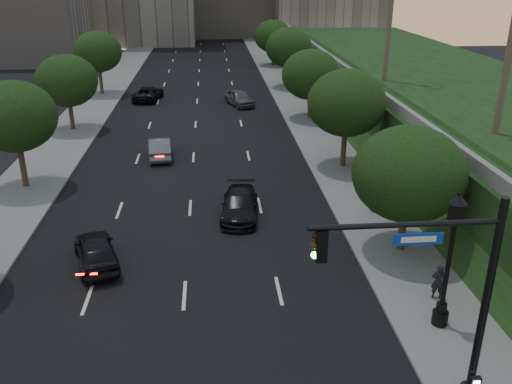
{
  "coord_description": "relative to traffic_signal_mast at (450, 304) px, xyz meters",
  "views": [
    {
      "loc": [
        1.35,
        -14.53,
        12.74
      ],
      "look_at": [
        3.23,
        7.44,
        3.6
      ],
      "focal_mm": 38.0,
      "sensor_mm": 36.0,
      "label": 1
    }
  ],
  "objects": [
    {
      "name": "sedan_mid_left",
      "position": [
        -10.55,
        25.03,
        -2.95
      ],
      "size": [
        1.96,
        4.51,
        1.44
      ],
      "primitive_type": "imported",
      "rotation": [
        0.0,
        0.0,
        3.24
      ],
      "color": "slate",
      "rests_on": "ground"
    },
    {
      "name": "pedestrian_b",
      "position": [
        2.82,
        13.87,
        -2.69
      ],
      "size": [
        0.83,
        0.66,
        1.66
      ],
      "primitive_type": "imported",
      "rotation": [
        0.0,
        0.0,
        3.18
      ],
      "color": "black",
      "rests_on": "sidewalk_right"
    },
    {
      "name": "sedan_far_right",
      "position": [
        -3.88,
        40.55,
        -2.88
      ],
      "size": [
        3.26,
        4.98,
        1.58
      ],
      "primitive_type": "imported",
      "rotation": [
        0.0,
        0.0,
        0.33
      ],
      "color": "#505357",
      "rests_on": "ground"
    },
    {
      "name": "tree_right_b",
      "position": [
        2.16,
        21.7,
        0.84
      ],
      "size": [
        5.2,
        5.2,
        6.74
      ],
      "color": "#38281C",
      "rests_on": "ground"
    },
    {
      "name": "tree_right_a",
      "position": [
        2.16,
        9.7,
        0.35
      ],
      "size": [
        5.2,
        5.2,
        6.24
      ],
      "color": "#38281C",
      "rests_on": "ground"
    },
    {
      "name": "sedan_far_left",
      "position": [
        -13.18,
        43.67,
        -2.96
      ],
      "size": [
        3.1,
        5.42,
        1.43
      ],
      "primitive_type": "imported",
      "rotation": [
        0.0,
        0.0,
        2.99
      ],
      "color": "black",
      "rests_on": "ground"
    },
    {
      "name": "office_block_filler",
      "position": [
        -34.14,
        71.7,
        3.33
      ],
      "size": [
        18.0,
        16.0,
        14.0
      ],
      "primitive_type": "cube",
      "color": "gray",
      "rests_on": "ground"
    },
    {
      "name": "pedestrian_c",
      "position": [
        2.16,
        14.13,
        -2.67
      ],
      "size": [
        1.01,
        0.45,
        1.7
      ],
      "primitive_type": "imported",
      "rotation": [
        0.0,
        0.0,
        3.18
      ],
      "color": "black",
      "rests_on": "sidewalk_right"
    },
    {
      "name": "tree_left_d",
      "position": [
        -18.44,
        46.7,
        0.9
      ],
      "size": [
        5.0,
        5.0,
        6.71
      ],
      "color": "#38281C",
      "rests_on": "ground"
    },
    {
      "name": "sidewalk_right",
      "position": [
        2.11,
        31.7,
        -3.6
      ],
      "size": [
        4.5,
        140.0,
        0.15
      ],
      "primitive_type": "cube",
      "color": "slate",
      "rests_on": "ground"
    },
    {
      "name": "tree_left_c",
      "position": [
        -18.44,
        32.7,
        0.53
      ],
      "size": [
        5.0,
        5.0,
        6.34
      ],
      "color": "#38281C",
      "rests_on": "ground"
    },
    {
      "name": "pedestrian_a",
      "position": [
        2.23,
        5.46,
        -2.76
      ],
      "size": [
        0.61,
        0.45,
        1.53
      ],
      "primitive_type": "imported",
      "rotation": [
        0.0,
        0.0,
        2.99
      ],
      "color": "black",
      "rests_on": "sidewalk_right"
    },
    {
      "name": "ground",
      "position": [
        -8.14,
        1.7,
        -3.67
      ],
      "size": [
        160.0,
        160.0,
        0.0
      ],
      "primitive_type": "plane",
      "color": "black",
      "rests_on": "ground"
    },
    {
      "name": "sedan_near_left",
      "position": [
        -12.26,
        9.66,
        -2.94
      ],
      "size": [
        2.95,
        4.62,
        1.47
      ],
      "primitive_type": "imported",
      "rotation": [
        0.0,
        0.0,
        3.45
      ],
      "color": "black",
      "rests_on": "ground"
    },
    {
      "name": "parapet_wall",
      "position": [
        5.36,
        29.7,
        0.68
      ],
      "size": [
        0.35,
        90.0,
        0.7
      ],
      "primitive_type": "cube",
      "color": "slate",
      "rests_on": "embankment"
    },
    {
      "name": "tree_left_b",
      "position": [
        -18.44,
        19.7,
        0.9
      ],
      "size": [
        5.0,
        5.0,
        6.71
      ],
      "color": "#38281C",
      "rests_on": "ground"
    },
    {
      "name": "embankment",
      "position": [
        13.86,
        29.7,
        -1.67
      ],
      "size": [
        18.0,
        90.0,
        4.0
      ],
      "primitive_type": "cube",
      "color": "black",
      "rests_on": "ground"
    },
    {
      "name": "street_lamp",
      "position": [
        1.66,
        3.72,
        -1.04
      ],
      "size": [
        0.64,
        0.64,
        5.62
      ],
      "color": "black",
      "rests_on": "ground"
    },
    {
      "name": "road_surface",
      "position": [
        -8.14,
        31.7,
        -3.66
      ],
      "size": [
        16.0,
        140.0,
        0.02
      ],
      "primitive_type": "cube",
      "color": "black",
      "rests_on": "ground"
    },
    {
      "name": "sidewalk_left",
      "position": [
        -18.39,
        31.7,
        -3.6
      ],
      "size": [
        4.5,
        140.0,
        0.15
      ],
      "primitive_type": "cube",
      "color": "slate",
      "rests_on": "ground"
    },
    {
      "name": "tree_right_c",
      "position": [
        2.16,
        34.7,
        0.35
      ],
      "size": [
        5.2,
        5.2,
        6.24
      ],
      "color": "#38281C",
      "rests_on": "ground"
    },
    {
      "name": "tree_right_e",
      "position": [
        2.16,
        63.7,
        0.35
      ],
      "size": [
        5.2,
        5.2,
        6.24
      ],
      "color": "#38281C",
      "rests_on": "ground"
    },
    {
      "name": "sedan_near_right",
      "position": [
        -5.37,
        14.38,
        -2.98
      ],
      "size": [
        2.42,
        4.92,
        1.38
      ],
      "primitive_type": "imported",
      "rotation": [
        0.0,
        0.0,
        -0.11
      ],
      "color": "black",
      "rests_on": "ground"
    },
    {
      "name": "traffic_signal_mast",
      "position": [
        0.0,
        0.0,
        0.0
      ],
      "size": [
        5.68,
        0.56,
        7.0
      ],
      "color": "black",
      "rests_on": "ground"
    },
    {
      "name": "tree_right_d",
      "position": [
        2.16,
        48.7,
        0.84
      ],
      "size": [
        5.2,
        5.2,
        6.74
      ],
      "color": "#38281C",
      "rests_on": "ground"
    }
  ]
}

